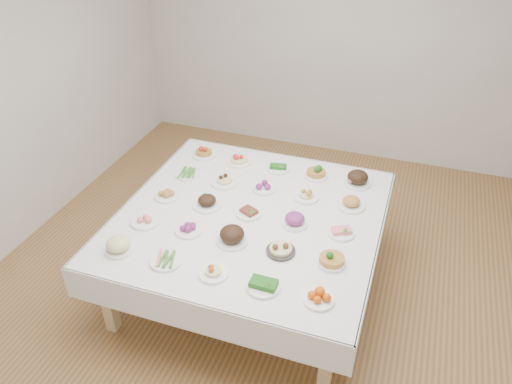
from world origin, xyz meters
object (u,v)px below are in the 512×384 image
(dish_0, at_px, (119,246))
(dish_12, at_px, (249,212))
(display_table, at_px, (250,221))
(dish_24, at_px, (358,177))

(dish_0, xyz_separation_m, dish_12, (0.76, 0.75, -0.02))
(display_table, relative_size, dish_24, 8.01)
(display_table, height_order, dish_12, dish_12)
(display_table, bearing_deg, dish_24, 44.91)
(dish_12, bearing_deg, dish_0, -135.23)
(dish_12, bearing_deg, display_table, 33.20)
(display_table, height_order, dish_24, dish_24)
(dish_0, bearing_deg, dish_12, 44.77)
(dish_24, bearing_deg, dish_0, -135.21)
(dish_12, height_order, dish_24, dish_24)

